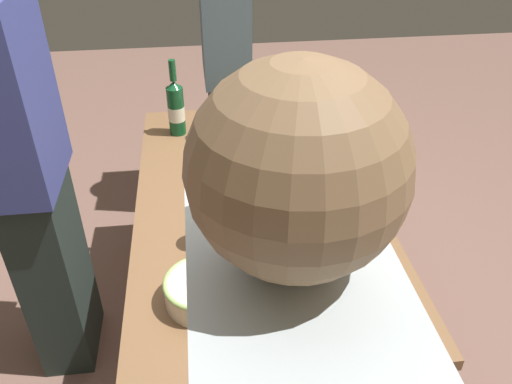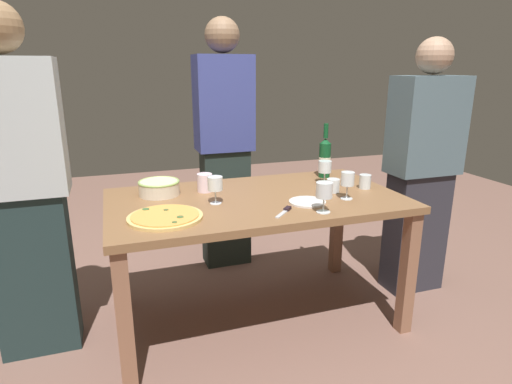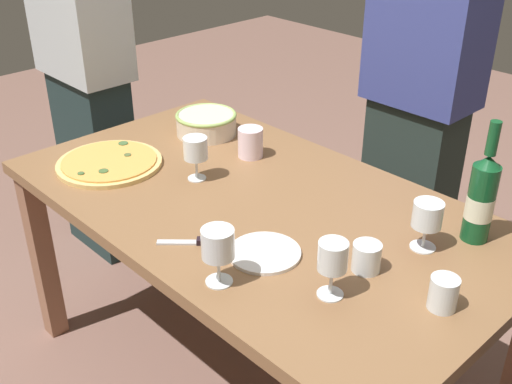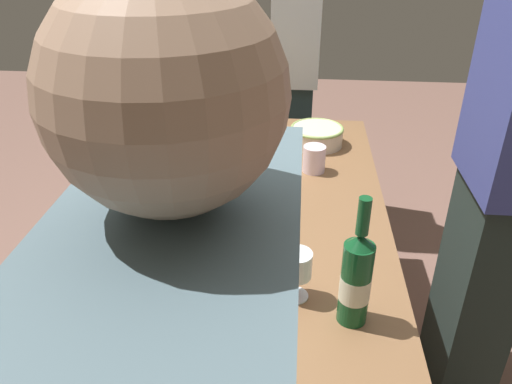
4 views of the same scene
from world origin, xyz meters
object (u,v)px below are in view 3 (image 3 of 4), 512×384
Objects in this scene: wine_glass_by_bottle at (196,149)px; wine_glass_far_right at (218,245)px; cup_spare at (367,257)px; dining_table at (256,226)px; wine_bottle at (481,197)px; person_host at (85,69)px; person_guest_left at (421,92)px; wine_glass_near_pizza at (333,259)px; cup_amber at (443,293)px; side_plate at (265,253)px; serving_bowl at (206,123)px; pizza at (109,163)px; pizza_knife at (195,242)px; cup_ceramic at (250,142)px; wine_glass_far_left at (427,217)px.

wine_glass_far_right is at bearing -33.31° from wine_glass_by_bottle.
wine_glass_by_bottle is 0.69m from cup_spare.
dining_table is 0.68m from wine_bottle.
person_host reaches higher than wine_glass_by_bottle.
wine_glass_by_bottle is 0.89m from person_guest_left.
person_guest_left is at bearing 112.94° from wine_glass_near_pizza.
cup_amber is at bearing 2.32° from cup_spare.
side_plate is at bearing 13.33° from person_guest_left.
cup_amber is at bearing -12.25° from serving_bowl.
cup_spare is at bearing -5.53° from dining_table.
person_guest_left reaches higher than serving_bowl.
cup_spare reaches higher than pizza.
person_host is (-1.62, 0.15, 0.09)m from cup_spare.
serving_bowl is 0.13× the size of person_guest_left.
wine_bottle is at bearing 62.37° from wine_glass_far_right.
person_guest_left reaches higher than dining_table.
cup_amber is at bearing 0.31° from wine_glass_by_bottle.
pizza_knife is at bearing -148.71° from cup_spare.
wine_glass_far_left is at bearing -4.25° from cup_ceramic.
side_plate is at bearing -125.91° from wine_bottle.
cup_ceramic is 0.74m from cup_spare.
cup_ceramic is at bearing 121.34° from pizza_knife.
side_plate is at bearing 178.76° from wine_glass_near_pizza.
person_guest_left is (0.04, 0.81, 0.25)m from dining_table.
cup_amber is 1.08× the size of cup_spare.
person_guest_left is (0.28, 0.60, 0.11)m from cup_ceramic.
wine_bottle reaches higher than wine_glass_far_right.
serving_bowl is 1.04m from wine_glass_near_pizza.
dining_table is 0.47m from wine_glass_far_right.
wine_glass_near_pizza is at bearing -22.38° from dining_table.
person_guest_left reaches higher than pizza_knife.
wine_glass_far_right is (-0.22, -0.16, 0.01)m from wine_glass_near_pizza.
wine_glass_far_left is at bearing 132.82° from cup_amber.
cup_amber reaches higher than pizza_knife.
wine_glass_far_right reaches higher than cup_spare.
wine_glass_far_right is 1.47m from person_host.
cup_amber reaches higher than pizza.
person_guest_left reaches higher than side_plate.
wine_glass_near_pizza is at bearing -23.03° from serving_bowl.
cup_ceramic is (-0.24, 0.20, 0.15)m from dining_table.
dining_table is 10.62× the size of wine_glass_near_pizza.
side_plate is at bearing -39.15° from dining_table.
pizza is at bearing -151.41° from wine_glass_by_bottle.
cup_spare is (0.69, -0.00, -0.07)m from wine_glass_by_bottle.
cup_amber is at bearing 22.19° from pizza_knife.
cup_ceramic is at bearing -173.89° from wine_bottle.
wine_bottle is 0.60m from side_plate.
dining_table is 6.97× the size of serving_bowl.
cup_ceramic is 0.61m from side_plate.
wine_glass_by_bottle is at bearing -15.34° from person_guest_left.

